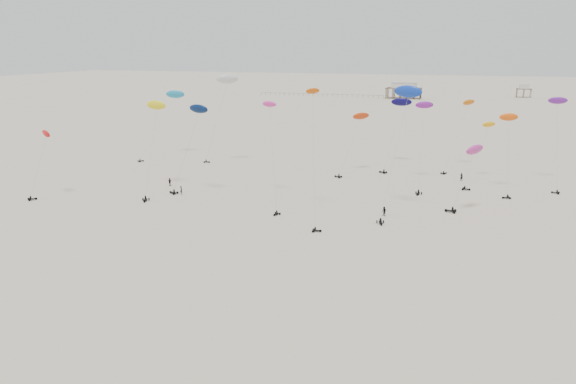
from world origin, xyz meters
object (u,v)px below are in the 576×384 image
(pavilion_small, at_px, (524,92))
(rig_8, at_px, (469,164))
(pavilion_main, at_px, (404,91))
(rig_4, at_px, (404,112))
(spectator_0, at_px, (181,194))
(rig_0, at_px, (423,130))

(pavilion_small, distance_m, rig_8, 272.27)
(pavilion_main, xyz_separation_m, pavilion_small, (70.00, 30.00, -0.74))
(pavilion_small, bearing_deg, rig_4, -99.01)
(rig_4, bearing_deg, spectator_0, -15.16)
(rig_8, height_order, spectator_0, rig_8)
(rig_4, relative_size, spectator_0, 11.25)
(pavilion_small, relative_size, rig_4, 0.37)
(rig_0, bearing_deg, rig_4, 93.18)
(rig_0, bearing_deg, spectator_0, 35.50)
(spectator_0, bearing_deg, pavilion_small, -50.77)
(pavilion_small, xyz_separation_m, rig_4, (-43.44, -273.98, 15.51))
(pavilion_small, height_order, spectator_0, pavilion_small)
(rig_8, bearing_deg, rig_4, 114.09)
(rig_4, height_order, rig_8, rig_4)
(rig_4, distance_m, spectator_0, 49.63)
(pavilion_main, bearing_deg, spectator_0, -94.49)
(pavilion_small, xyz_separation_m, spectator_0, (-89.27, -275.26, -3.49))
(pavilion_small, relative_size, spectator_0, 4.12)
(rig_4, xyz_separation_m, rig_8, (12.16, 3.58, -9.61))
(pavilion_main, relative_size, rig_0, 0.96)
(rig_0, xyz_separation_m, rig_8, (10.34, -20.47, -3.11))
(rig_0, relative_size, rig_8, 1.64)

